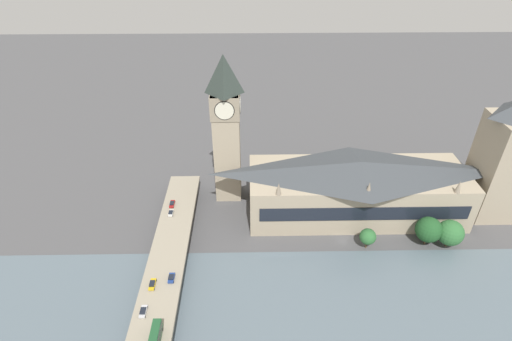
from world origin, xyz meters
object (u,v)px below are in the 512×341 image
at_px(car_northbound_mid, 143,311).
at_px(double_decker_bus_mid, 154,341).
at_px(car_northbound_tail, 152,284).
at_px(parliament_hall, 357,188).
at_px(car_southbound_lead, 171,213).
at_px(victoria_tower, 507,158).
at_px(car_southbound_tail, 171,278).
at_px(road_bridge, 158,304).
at_px(car_northbound_lead, 172,204).
at_px(clock_tower, 226,127).

bearing_deg(car_northbound_mid, double_decker_bus_mid, -152.64).
xyz_separation_m(double_decker_bus_mid, car_northbound_tail, (21.44, 5.04, -1.87)).
relative_size(parliament_hall, double_decker_bus_mid, 7.48).
relative_size(double_decker_bus_mid, car_northbound_tail, 2.56).
bearing_deg(car_southbound_lead, car_northbound_tail, 179.54).
relative_size(car_northbound_mid, car_northbound_tail, 0.97).
xyz_separation_m(victoria_tower, car_southbound_tail, (-41.10, 127.27, -19.11)).
bearing_deg(car_southbound_tail, car_northbound_mid, 153.25).
distance_m(car_northbound_tail, car_southbound_tail, 6.27).
bearing_deg(road_bridge, car_southbound_tail, -19.88).
bearing_deg(double_decker_bus_mid, car_southbound_lead, 4.74).
xyz_separation_m(double_decker_bus_mid, car_southbound_tail, (23.98, -0.70, -1.85)).
xyz_separation_m(double_decker_bus_mid, car_southbound_lead, (57.27, 4.75, -1.93)).
relative_size(car_northbound_lead, car_northbound_tail, 0.98).
bearing_deg(victoria_tower, double_decker_bus_mid, 116.95).
xyz_separation_m(victoria_tower, car_northbound_tail, (-43.63, 133.01, -19.12)).
bearing_deg(car_southbound_lead, car_northbound_mid, 178.74).
bearing_deg(car_southbound_tail, parliament_hall, -59.58).
bearing_deg(clock_tower, car_northbound_mid, 160.98).
bearing_deg(double_decker_bus_mid, road_bridge, 9.23).
bearing_deg(car_northbound_tail, car_southbound_tail, -66.17).
bearing_deg(car_northbound_tail, car_southbound_lead, -0.46).
relative_size(car_northbound_lead, car_northbound_mid, 1.02).
relative_size(road_bridge, car_southbound_tail, 33.91).
height_order(clock_tower, road_bridge, clock_tower).
bearing_deg(car_southbound_tail, clock_tower, -17.07).
distance_m(car_northbound_lead, car_northbound_mid, 51.90).
xyz_separation_m(car_northbound_lead, car_northbound_mid, (-51.90, 0.59, -0.00)).
height_order(parliament_hall, car_northbound_lead, parliament_hall).
bearing_deg(car_northbound_lead, double_decker_bus_mid, -175.31).
relative_size(victoria_tower, road_bridge, 0.41).
relative_size(parliament_hall, car_northbound_tail, 19.11).
distance_m(parliament_hall, car_northbound_mid, 93.62).
distance_m(clock_tower, car_southbound_tail, 63.18).
distance_m(double_decker_bus_mid, car_northbound_tail, 22.11).
relative_size(parliament_hall, victoria_tower, 1.56).
xyz_separation_m(road_bridge, double_decker_bus_mid, (-15.21, -2.47, 3.78)).
bearing_deg(car_northbound_mid, parliament_hall, -54.80).
xyz_separation_m(car_northbound_lead, car_southbound_tail, (-39.07, -5.88, 0.05)).
relative_size(parliament_hall, road_bridge, 0.64).
bearing_deg(car_southbound_lead, road_bridge, -176.90).
xyz_separation_m(car_northbound_tail, car_southbound_lead, (35.82, -0.29, -0.06)).
height_order(victoria_tower, car_northbound_tail, victoria_tower).
xyz_separation_m(clock_tower, car_northbound_lead, (-15.46, 22.62, -27.22)).
bearing_deg(road_bridge, car_southbound_lead, 3.10).
height_order(car_northbound_lead, car_southbound_tail, car_southbound_tail).
bearing_deg(car_southbound_lead, car_northbound_lead, 4.18).
height_order(car_northbound_tail, car_southbound_lead, car_northbound_tail).
bearing_deg(car_northbound_lead, car_southbound_lead, -175.82).
height_order(clock_tower, car_southbound_lead, clock_tower).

